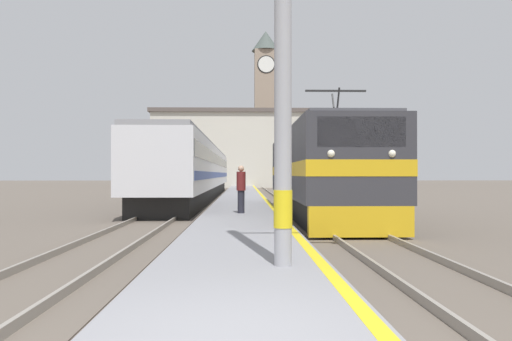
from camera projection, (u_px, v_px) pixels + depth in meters
name	position (u px, v px, depth m)	size (l,w,h in m)	color
ground_plane	(243.00, 199.00, 34.46)	(200.00, 200.00, 0.00)	#60564C
platform	(243.00, 201.00, 29.46)	(2.93, 140.00, 0.28)	gray
rail_track_near	(295.00, 203.00, 29.54)	(2.83, 140.00, 0.16)	#60564C
rail_track_far	(189.00, 203.00, 29.38)	(2.84, 140.00, 0.16)	#60564C
locomotive_train	(319.00, 172.00, 20.13)	(2.92, 14.63, 4.53)	black
passenger_train	(198.00, 170.00, 35.65)	(2.92, 36.06, 3.68)	black
person_on_platform	(241.00, 188.00, 18.57)	(0.34, 0.34, 1.77)	#23232D
clock_tower	(266.00, 104.00, 75.88)	(4.25, 4.25, 23.54)	gray
station_building	(263.00, 150.00, 67.02)	(28.99, 10.44, 9.98)	beige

